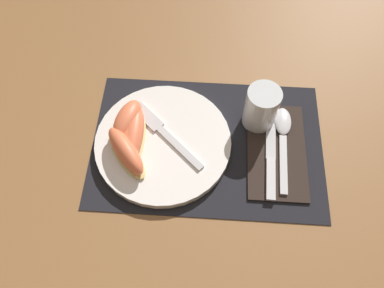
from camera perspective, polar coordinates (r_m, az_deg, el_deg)
ground_plane at (r=0.75m, az=2.34°, el=-0.03°), size 3.00×3.00×0.00m
placemat at (r=0.74m, az=2.35°, el=0.04°), size 0.45×0.30×0.00m
plate at (r=0.73m, az=-4.42°, el=0.21°), size 0.27×0.27×0.02m
juice_glass at (r=0.75m, az=10.43°, el=5.25°), size 0.07×0.07×0.09m
napkin at (r=0.75m, az=12.75°, el=-0.95°), size 0.11×0.21×0.00m
knife at (r=0.74m, az=11.91°, el=-1.21°), size 0.03×0.21×0.01m
spoon at (r=0.77m, az=13.69°, el=1.74°), size 0.04×0.19×0.01m
fork at (r=0.74m, az=-4.60°, el=2.03°), size 0.16×0.15×0.00m
citrus_wedge_0 at (r=0.74m, az=-9.78°, el=3.47°), size 0.07×0.11×0.04m
citrus_wedge_1 at (r=0.72m, az=-8.82°, el=1.47°), size 0.04×0.13×0.04m
citrus_wedge_2 at (r=0.72m, az=-9.27°, el=0.61°), size 0.06×0.11×0.04m
citrus_wedge_3 at (r=0.70m, az=-10.04°, el=-1.12°), size 0.10×0.12×0.05m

